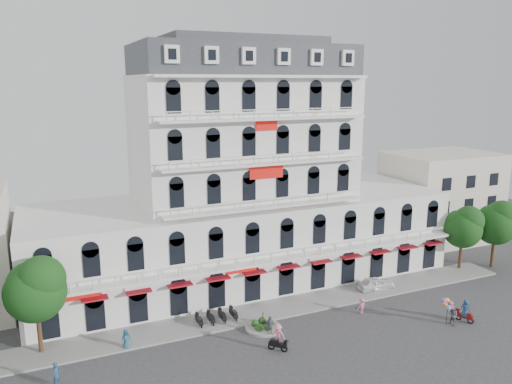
% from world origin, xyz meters
% --- Properties ---
extents(ground, '(120.00, 120.00, 0.00)m').
position_xyz_m(ground, '(0.00, 0.00, 0.00)').
color(ground, '#38383A').
rests_on(ground, ground).
extents(sidewalk, '(53.00, 4.00, 0.16)m').
position_xyz_m(sidewalk, '(0.00, 9.00, 0.08)').
color(sidewalk, gray).
rests_on(sidewalk, ground).
extents(main_building, '(45.00, 15.00, 25.80)m').
position_xyz_m(main_building, '(0.00, 18.00, 9.96)').
color(main_building, silver).
rests_on(main_building, ground).
extents(flank_building_east, '(14.00, 10.00, 12.00)m').
position_xyz_m(flank_building_east, '(30.00, 20.00, 6.00)').
color(flank_building_east, beige).
rests_on(flank_building_east, ground).
extents(traffic_island, '(3.20, 3.20, 1.60)m').
position_xyz_m(traffic_island, '(-3.00, 6.00, 0.26)').
color(traffic_island, gray).
rests_on(traffic_island, ground).
extents(parked_scooter_row, '(4.40, 1.80, 1.10)m').
position_xyz_m(parked_scooter_row, '(-6.35, 8.80, 0.00)').
color(parked_scooter_row, black).
rests_on(parked_scooter_row, ground).
extents(tree_west_inner, '(4.76, 4.76, 8.25)m').
position_xyz_m(tree_west_inner, '(-20.95, 9.48, 5.68)').
color(tree_west_inner, '#382314').
rests_on(tree_west_inner, ground).
extents(tree_east_inner, '(4.40, 4.37, 7.57)m').
position_xyz_m(tree_east_inner, '(24.05, 9.98, 5.21)').
color(tree_east_inner, '#382314').
rests_on(tree_east_inner, ground).
extents(tree_east_outer, '(4.65, 4.65, 8.05)m').
position_xyz_m(tree_east_outer, '(28.05, 8.98, 5.55)').
color(tree_east_outer, '#382314').
rests_on(tree_east_outer, ground).
extents(parked_car, '(4.15, 1.81, 1.39)m').
position_xyz_m(parked_car, '(11.37, 9.01, 0.69)').
color(parked_car, white).
rests_on(parked_car, ground).
extents(rider_east, '(0.94, 1.60, 2.20)m').
position_xyz_m(rider_east, '(14.39, -0.09, 1.10)').
color(rider_east, maroon).
rests_on(rider_east, ground).
extents(rider_center, '(1.36, 1.36, 2.36)m').
position_xyz_m(rider_center, '(-3.40, 2.22, 1.26)').
color(rider_center, black).
rests_on(rider_center, ground).
extents(pedestrian_left, '(0.92, 0.67, 1.74)m').
position_xyz_m(pedestrian_left, '(-14.61, 7.43, 0.87)').
color(pedestrian_left, '#265572').
rests_on(pedestrian_left, ground).
extents(pedestrian_mid, '(1.14, 0.94, 1.82)m').
position_xyz_m(pedestrian_mid, '(-2.93, 4.66, 0.91)').
color(pedestrian_mid, slate).
rests_on(pedestrian_mid, ground).
extents(pedestrian_right, '(1.14, 0.79, 1.61)m').
position_xyz_m(pedestrian_right, '(6.74, 5.01, 0.80)').
color(pedestrian_right, '#CC6C8C').
rests_on(pedestrian_right, ground).
extents(pedestrian_far, '(0.75, 0.82, 1.88)m').
position_xyz_m(pedestrian_far, '(-20.00, 4.18, 0.94)').
color(pedestrian_far, navy).
rests_on(pedestrian_far, ground).
extents(balloon_vendor, '(1.35, 1.30, 2.45)m').
position_xyz_m(balloon_vendor, '(12.75, -0.07, 1.25)').
color(balloon_vendor, slate).
rests_on(balloon_vendor, ground).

